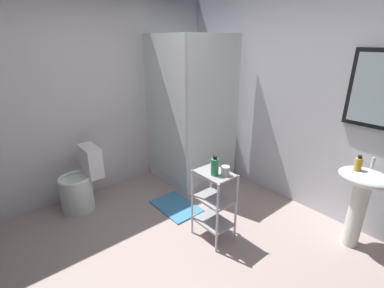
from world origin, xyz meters
name	(u,v)px	position (x,y,z in m)	size (l,w,h in m)	color
ground_plane	(176,267)	(0.00, 0.00, -0.01)	(4.20, 4.20, 0.02)	#A7928B
wall_back	(304,102)	(0.01, 1.85, 1.25)	(4.20, 0.14, 2.50)	silver
wall_left	(84,98)	(-1.85, 0.00, 1.25)	(0.10, 4.20, 2.50)	silver
shower_stall	(191,149)	(-1.22, 1.18, 0.46)	(0.92, 0.92, 2.00)	white
pedestal_sink	(361,193)	(0.88, 1.52, 0.58)	(0.46, 0.37, 0.81)	white
sink_faucet	(373,163)	(0.88, 1.64, 0.86)	(0.03, 0.03, 0.10)	silver
toilet	(81,185)	(-1.48, -0.30, 0.31)	(0.37, 0.49, 0.76)	white
storage_cart	(214,200)	(-0.08, 0.54, 0.44)	(0.38, 0.28, 0.74)	silver
hand_soap_bottle	(358,164)	(0.81, 1.48, 0.87)	(0.06, 0.06, 0.14)	gold
body_wash_bottle_green	(215,166)	(-0.06, 0.51, 0.83)	(0.07, 0.07, 0.19)	#359B58
rinse_cup	(225,171)	(0.01, 0.58, 0.79)	(0.08, 0.08, 0.09)	silver
bath_mat	(176,206)	(-0.76, 0.57, 0.01)	(0.60, 0.40, 0.02)	teal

